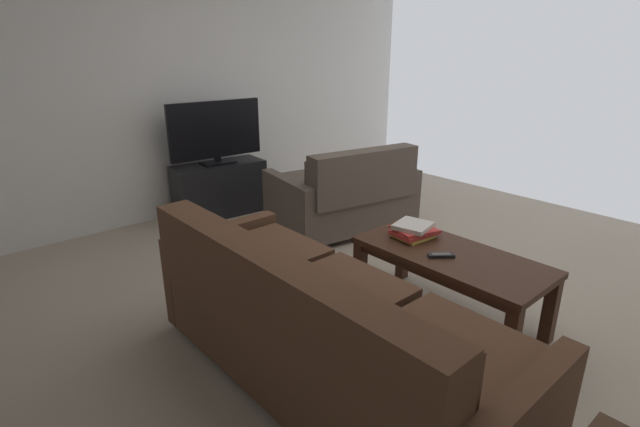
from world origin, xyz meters
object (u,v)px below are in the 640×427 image
Objects in this scene: loveseat_near at (345,194)px; tv_stand at (220,189)px; coffee_table at (450,263)px; flat_tv at (215,132)px; book_stack at (414,230)px; sofa_main at (318,328)px; tv_remote at (441,256)px.

loveseat_near is 1.46× the size of tv_stand.
coffee_table is 2.69m from tv_stand.
loveseat_near is 1.44× the size of flat_tv.
coffee_table is 3.71× the size of book_stack.
book_stack is at bearing -75.50° from sofa_main.
book_stack is 0.34m from tv_remote.
tv_remote is at bearing -91.61° from sofa_main.
book_stack is 2.10× the size of tv_remote.
book_stack is at bearing -177.65° from tv_stand.
coffee_table is 1.24× the size of flat_tv.
tv_remote is at bearing 179.30° from flat_tv.
flat_tv is (2.69, 0.06, 0.47)m from coffee_table.
flat_tv reaches higher than book_stack.
book_stack is (0.28, -1.09, 0.14)m from sofa_main.
loveseat_near reaches higher than book_stack.
tv_stand is 2.69m from tv_remote.
coffee_table is 7.81× the size of tv_remote.
tv_remote is at bearing 86.36° from coffee_table.
flat_tv is 2.40m from book_stack.
flat_tv reaches higher than sofa_main.
book_stack reaches higher than tv_remote.
flat_tv is at bearing -110.46° from tv_stand.
flat_tv is at bearing 2.31° from book_stack.
sofa_main reaches higher than tv_stand.
tv_stand is (2.65, -0.99, -0.10)m from sofa_main.
book_stack is (0.31, -0.03, 0.12)m from coffee_table.
sofa_main reaches higher than book_stack.
loveseat_near is at bearing -24.69° from book_stack.
sofa_main is 1.06m from coffee_table.
tv_stand reaches higher than coffee_table.
book_stack is at bearing -177.69° from flat_tv.
flat_tv is at bearing 29.71° from loveseat_near.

